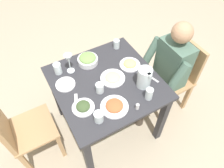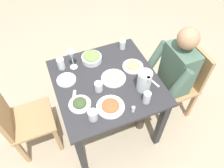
{
  "view_description": "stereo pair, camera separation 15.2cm",
  "coord_description": "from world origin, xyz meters",
  "px_view_note": "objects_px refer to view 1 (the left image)",
  "views": [
    {
      "loc": [
        -1.09,
        0.56,
        2.21
      ],
      "look_at": [
        -0.05,
        -0.03,
        0.75
      ],
      "focal_mm": 34.51,
      "sensor_mm": 36.0,
      "label": 1
    },
    {
      "loc": [
        -1.16,
        0.42,
        2.21
      ],
      "look_at": [
        -0.05,
        -0.03,
        0.75
      ],
      "focal_mm": 34.51,
      "sensor_mm": 36.0,
      "label": 2
    }
  ],
  "objects_px": {
    "water_glass_center": "(99,117)",
    "salad_bowl": "(88,59)",
    "water_glass_far_right": "(58,69)",
    "plate_yoghurt": "(65,84)",
    "chair_near": "(177,74)",
    "salt_shaker": "(137,107)",
    "plate_rice_curry": "(114,106)",
    "chair_far": "(21,130)",
    "diner_near": "(164,71)",
    "water_glass_by_pitcher": "(116,44)",
    "dining_table": "(106,90)",
    "wine_glass": "(69,60)",
    "plate_beans": "(113,78)",
    "water_pitcher": "(144,78)",
    "plate_fries": "(130,64)",
    "water_glass_near_right": "(149,94)",
    "water_glass_far_left": "(100,88)",
    "plate_dolmas": "(83,107)"
  },
  "relations": [
    {
      "from": "diner_near",
      "to": "water_glass_far_left",
      "type": "bearing_deg",
      "value": 89.2
    },
    {
      "from": "chair_far",
      "to": "water_glass_center",
      "type": "xyz_separation_m",
      "value": [
        -0.39,
        -0.59,
        0.31
      ]
    },
    {
      "from": "chair_far",
      "to": "water_glass_far_right",
      "type": "xyz_separation_m",
      "value": [
        0.23,
        -0.49,
        0.32
      ]
    },
    {
      "from": "diner_near",
      "to": "salt_shaker",
      "type": "relative_size",
      "value": 21.66
    },
    {
      "from": "plate_fries",
      "to": "water_pitcher",
      "type": "bearing_deg",
      "value": 174.02
    },
    {
      "from": "dining_table",
      "to": "plate_yoghurt",
      "type": "xyz_separation_m",
      "value": [
        0.14,
        0.33,
        0.14
      ]
    },
    {
      "from": "plate_rice_curry",
      "to": "water_glass_by_pitcher",
      "type": "relative_size",
      "value": 2.58
    },
    {
      "from": "plate_rice_curry",
      "to": "chair_far",
      "type": "bearing_deg",
      "value": 65.14
    },
    {
      "from": "water_glass_near_right",
      "to": "water_glass_by_pitcher",
      "type": "bearing_deg",
      "value": -7.35
    },
    {
      "from": "water_glass_by_pitcher",
      "to": "salt_shaker",
      "type": "height_order",
      "value": "water_glass_by_pitcher"
    },
    {
      "from": "salad_bowl",
      "to": "plate_fries",
      "type": "relative_size",
      "value": 0.98
    },
    {
      "from": "plate_fries",
      "to": "water_glass_far_left",
      "type": "xyz_separation_m",
      "value": [
        -0.13,
        0.39,
        0.03
      ]
    },
    {
      "from": "plate_yoghurt",
      "to": "plate_rice_curry",
      "type": "height_order",
      "value": "plate_rice_curry"
    },
    {
      "from": "plate_beans",
      "to": "plate_rice_curry",
      "type": "xyz_separation_m",
      "value": [
        -0.27,
        0.14,
        0.0
      ]
    },
    {
      "from": "chair_near",
      "to": "diner_near",
      "type": "distance_m",
      "value": 0.25
    },
    {
      "from": "dining_table",
      "to": "plate_yoghurt",
      "type": "relative_size",
      "value": 5.29
    },
    {
      "from": "water_glass_center",
      "to": "salad_bowl",
      "type": "bearing_deg",
      "value": -17.89
    },
    {
      "from": "plate_beans",
      "to": "diner_near",
      "type": "bearing_deg",
      "value": -98.26
    },
    {
      "from": "wine_glass",
      "to": "dining_table",
      "type": "bearing_deg",
      "value": -141.03
    },
    {
      "from": "wine_glass",
      "to": "salt_shaker",
      "type": "bearing_deg",
      "value": -154.86
    },
    {
      "from": "diner_near",
      "to": "plate_yoghurt",
      "type": "xyz_separation_m",
      "value": [
        0.22,
        0.94,
        0.13
      ]
    },
    {
      "from": "water_glass_far_right",
      "to": "wine_glass",
      "type": "height_order",
      "value": "wine_glass"
    },
    {
      "from": "water_pitcher",
      "to": "diner_near",
      "type": "bearing_deg",
      "value": -72.02
    },
    {
      "from": "plate_rice_curry",
      "to": "dining_table",
      "type": "bearing_deg",
      "value": -14.69
    },
    {
      "from": "plate_yoghurt",
      "to": "water_glass_near_right",
      "type": "distance_m",
      "value": 0.72
    },
    {
      "from": "water_glass_center",
      "to": "water_glass_far_right",
      "type": "relative_size",
      "value": 0.85
    },
    {
      "from": "diner_near",
      "to": "water_glass_center",
      "type": "distance_m",
      "value": 0.89
    },
    {
      "from": "dining_table",
      "to": "plate_fries",
      "type": "height_order",
      "value": "plate_fries"
    },
    {
      "from": "water_pitcher",
      "to": "salad_bowl",
      "type": "relative_size",
      "value": 1.0
    },
    {
      "from": "diner_near",
      "to": "water_glass_by_pitcher",
      "type": "bearing_deg",
      "value": 35.66
    },
    {
      "from": "wine_glass",
      "to": "salt_shaker",
      "type": "height_order",
      "value": "wine_glass"
    },
    {
      "from": "dining_table",
      "to": "wine_glass",
      "type": "distance_m",
      "value": 0.44
    },
    {
      "from": "diner_near",
      "to": "water_glass_near_right",
      "type": "xyz_separation_m",
      "value": [
        -0.25,
        0.39,
        0.17
      ]
    },
    {
      "from": "water_glass_center",
      "to": "water_pitcher",
      "type": "bearing_deg",
      "value": -76.21
    },
    {
      "from": "plate_yoghurt",
      "to": "plate_dolmas",
      "type": "xyz_separation_m",
      "value": [
        -0.29,
        -0.04,
        0.0
      ]
    },
    {
      "from": "chair_far",
      "to": "plate_beans",
      "type": "bearing_deg",
      "value": -94.81
    },
    {
      "from": "plate_yoghurt",
      "to": "chair_far",
      "type": "bearing_deg",
      "value": 97.38
    },
    {
      "from": "dining_table",
      "to": "salad_bowl",
      "type": "bearing_deg",
      "value": 7.13
    },
    {
      "from": "water_pitcher",
      "to": "plate_dolmas",
      "type": "distance_m",
      "value": 0.56
    },
    {
      "from": "dining_table",
      "to": "salt_shaker",
      "type": "height_order",
      "value": "salt_shaker"
    },
    {
      "from": "dining_table",
      "to": "water_glass_by_pitcher",
      "type": "bearing_deg",
      "value": -41.61
    },
    {
      "from": "plate_yoghurt",
      "to": "plate_beans",
      "type": "relative_size",
      "value": 0.78
    },
    {
      "from": "diner_near",
      "to": "water_pitcher",
      "type": "relative_size",
      "value": 6.16
    },
    {
      "from": "chair_near",
      "to": "salt_shaker",
      "type": "height_order",
      "value": "chair_near"
    },
    {
      "from": "chair_near",
      "to": "chair_far",
      "type": "distance_m",
      "value": 1.64
    },
    {
      "from": "plate_yoghurt",
      "to": "salt_shaker",
      "type": "distance_m",
      "value": 0.65
    },
    {
      "from": "water_pitcher",
      "to": "plate_dolmas",
      "type": "xyz_separation_m",
      "value": [
        0.04,
        0.55,
        -0.08
      ]
    },
    {
      "from": "plate_yoghurt",
      "to": "water_glass_center",
      "type": "xyz_separation_m",
      "value": [
        -0.45,
        -0.09,
        0.03
      ]
    },
    {
      "from": "water_glass_far_right",
      "to": "plate_yoghurt",
      "type": "bearing_deg",
      "value": -179.93
    },
    {
      "from": "water_glass_by_pitcher",
      "to": "water_glass_far_right",
      "type": "bearing_deg",
      "value": 93.6
    }
  ]
}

